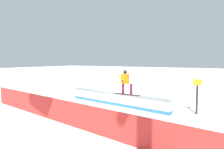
{
  "coord_description": "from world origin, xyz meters",
  "views": [
    {
      "loc": [
        -5.25,
        9.05,
        2.68
      ],
      "look_at": [
        -0.39,
        1.04,
        1.95
      ],
      "focal_mm": 29.3,
      "sensor_mm": 36.0,
      "label": 1
    }
  ],
  "objects": [
    {
      "name": "snowboarder",
      "position": [
        -0.69,
        0.08,
        1.52
      ],
      "size": [
        1.5,
        0.43,
        1.37
      ],
      "color": "black",
      "rests_on": "grind_box"
    },
    {
      "name": "ground_plane",
      "position": [
        0.0,
        0.0,
        0.0
      ],
      "size": [
        120.0,
        120.0,
        0.0
      ],
      "primitive_type": "plane",
      "color": "white"
    },
    {
      "name": "grind_box",
      "position": [
        0.0,
        0.0,
        0.36
      ],
      "size": [
        6.53,
        1.16,
        0.78
      ],
      "color": "white",
      "rests_on": "ground_plane"
    },
    {
      "name": "trail_marker",
      "position": [
        -4.22,
        -0.76,
        0.94
      ],
      "size": [
        0.4,
        0.1,
        1.75
      ],
      "color": "#262628",
      "rests_on": "ground_plane"
    },
    {
      "name": "safety_fence",
      "position": [
        0.0,
        3.68,
        0.5
      ],
      "size": [
        13.1,
        1.45,
        1.0
      ],
      "primitive_type": "cube",
      "rotation": [
        0.0,
        0.0,
        -0.11
      ],
      "color": "red",
      "rests_on": "ground_plane"
    }
  ]
}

